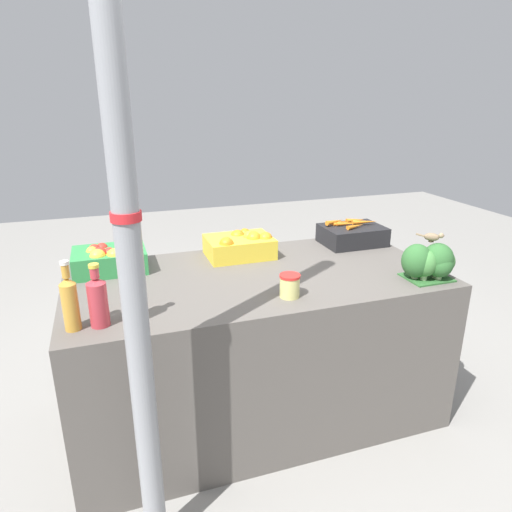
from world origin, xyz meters
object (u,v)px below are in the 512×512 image
(sparrow_bird, at_px, (433,237))
(apple_crate, at_px, (110,258))
(support_pole, at_px, (127,225))
(juice_bottle_cloudy, at_px, (131,294))
(pickle_jar, at_px, (290,286))
(juice_bottle_amber, at_px, (70,302))
(orange_crate, at_px, (241,245))
(broccoli_pile, at_px, (431,262))
(carrot_crate, at_px, (352,234))
(juice_bottle_ruby, at_px, (98,300))

(sparrow_bird, bearing_deg, apple_crate, -161.37)
(support_pole, relative_size, juice_bottle_cloudy, 9.33)
(support_pole, distance_m, pickle_jar, 0.90)
(juice_bottle_amber, bearing_deg, sparrow_bird, 0.40)
(support_pole, bearing_deg, juice_bottle_amber, 123.72)
(orange_crate, distance_m, juice_bottle_amber, 1.08)
(orange_crate, bearing_deg, support_pole, -124.16)
(sparrow_bird, bearing_deg, orange_crate, -177.01)
(juice_bottle_amber, xyz_separation_m, sparrow_bird, (1.68, 0.01, 0.10))
(sparrow_bird, bearing_deg, pickle_jar, -139.75)
(support_pole, xyz_separation_m, broccoli_pile, (1.44, 0.32, -0.40))
(support_pole, relative_size, broccoli_pile, 9.82)
(apple_crate, distance_m, broccoli_pile, 1.63)
(apple_crate, relative_size, carrot_crate, 1.00)
(apple_crate, bearing_deg, orange_crate, 0.39)
(juice_bottle_cloudy, xyz_separation_m, sparrow_bird, (1.45, 0.01, 0.10))
(juice_bottle_ruby, height_order, sparrow_bird, juice_bottle_ruby)
(juice_bottle_amber, bearing_deg, support_pole, -56.28)
(juice_bottle_cloudy, distance_m, sparrow_bird, 1.45)
(apple_crate, distance_m, juice_bottle_amber, 0.64)
(support_pole, relative_size, carrot_crate, 7.19)
(juice_bottle_ruby, relative_size, juice_bottle_cloudy, 0.92)
(orange_crate, height_order, juice_bottle_amber, juice_bottle_amber)
(juice_bottle_cloudy, bearing_deg, juice_bottle_ruby, 180.00)
(orange_crate, relative_size, juice_bottle_cloudy, 1.30)
(apple_crate, bearing_deg, sparrow_bird, -21.90)
(carrot_crate, height_order, broccoli_pile, broccoli_pile)
(broccoli_pile, xyz_separation_m, juice_bottle_amber, (-1.66, 0.01, 0.02))
(juice_bottle_ruby, bearing_deg, apple_crate, 84.33)
(sparrow_bird, bearing_deg, carrot_crate, 137.96)
(pickle_jar, xyz_separation_m, sparrow_bird, (0.75, -0.00, 0.16))
(apple_crate, relative_size, broccoli_pile, 1.37)
(orange_crate, distance_m, broccoli_pile, 1.01)
(broccoli_pile, height_order, juice_bottle_cloudy, juice_bottle_cloudy)
(juice_bottle_cloudy, bearing_deg, juice_bottle_amber, 180.00)
(pickle_jar, bearing_deg, apple_crate, 141.50)
(carrot_crate, bearing_deg, support_pole, -144.80)
(pickle_jar, relative_size, sparrow_bird, 0.97)
(juice_bottle_cloudy, distance_m, pickle_jar, 0.70)
(orange_crate, relative_size, carrot_crate, 1.00)
(pickle_jar, bearing_deg, juice_bottle_amber, -179.05)
(juice_bottle_amber, xyz_separation_m, pickle_jar, (0.92, 0.02, -0.06))
(orange_crate, bearing_deg, juice_bottle_cloudy, -136.11)
(orange_crate, relative_size, juice_bottle_ruby, 1.41)
(support_pole, height_order, orange_crate, support_pole)
(support_pole, distance_m, juice_bottle_cloudy, 0.51)
(orange_crate, height_order, sparrow_bird, sparrow_bird)
(broccoli_pile, height_order, juice_bottle_amber, juice_bottle_amber)
(orange_crate, distance_m, carrot_crate, 0.72)
(juice_bottle_cloudy, bearing_deg, carrot_crate, 24.72)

